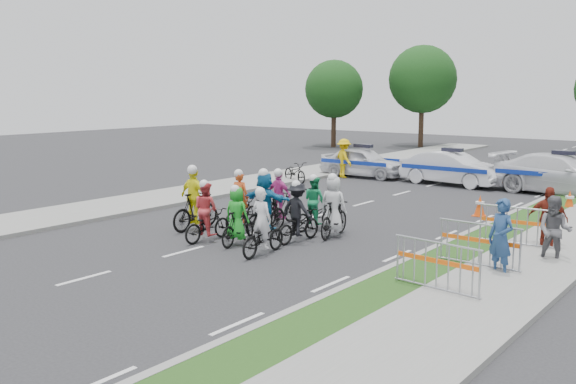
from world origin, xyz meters
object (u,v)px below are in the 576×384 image
Objects in this scene: marshal_hiviz at (344,158)px; barrier_0 at (437,268)px; rider_6 at (241,208)px; rider_3 at (195,205)px; rider_7 at (334,212)px; cone_0 at (480,206)px; barrier_2 at (517,228)px; police_car_2 at (563,175)px; parked_bike at (295,172)px; tree_3 at (423,79)px; rider_4 at (298,218)px; spectator_0 at (501,238)px; police_car_0 at (363,162)px; rider_2 at (207,218)px; rider_8 at (315,209)px; cone_1 at (569,200)px; rider_9 at (280,203)px; rider_5 at (265,207)px; spectator_1 at (555,231)px; spectator_2 at (548,219)px; tree_0 at (334,89)px; rider_0 at (263,232)px; police_car_1 at (452,168)px; rider_1 at (237,221)px; barrier_1 at (479,247)px.

barrier_0 is at bearing 158.36° from marshal_hiviz.
rider_6 is 0.93× the size of barrier_0.
rider_7 is at bearing -156.91° from rider_3.
barrier_0 is at bearing -74.27° from cone_0.
marshal_hiviz reaches higher than barrier_2.
police_car_2 reaches higher than parked_bike.
tree_3 is at bearing -45.83° from marshal_hiviz.
rider_4 is 7.12m from cone_0.
tree_3 reaches higher than spectator_0.
barrier_2 is (10.54, -9.68, -0.15)m from police_car_0.
rider_8 is (1.53, 3.02, -0.01)m from rider_2.
police_car_2 is at bearing 108.63° from cone_1.
rider_9 is 9.21m from parked_bike.
rider_5 is 2.79× the size of cone_0.
spectator_2 is at bearing 107.11° from spectator_1.
spectator_0 is 7.22m from cone_0.
police_car_2 is 22.07m from tree_3.
tree_3 is (-15.70, 26.38, 4.33)m from barrier_2.
rider_4 is 0.93× the size of rider_6.
rider_5 reaches higher than police_car_0.
spectator_2 is at bearing -91.56° from parked_bike.
tree_0 reaches higher than rider_8.
tree_3 is (-15.70, 31.29, 4.33)m from barrier_0.
rider_3 is at bearing -173.33° from police_car_0.
rider_0 is 0.88× the size of barrier_2.
barrier_0 is at bearing 161.67° from rider_4.
rider_4 is 0.31× the size of police_car_2.
tree_0 is at bearing -141.34° from tree_3.
marshal_hiviz is 16.85m from tree_0.
police_car_1 is at bearing 151.27° from cone_1.
marshal_hiviz is 14.25m from barrier_2.
tree_3 reaches higher than barrier_0.
marshal_hiviz is at bearing -59.41° from rider_4.
rider_2 is at bearing 136.42° from marshal_hiviz.
police_car_2 reaches higher than police_car_0.
parked_bike is at bearing -60.65° from rider_0.
cone_0 is at bearing 178.62° from police_car_2.
rider_1 is 0.90× the size of rider_7.
cone_1 is at bearing 92.22° from barrier_1.
tree_3 reaches higher than rider_4.
rider_7 is (2.91, 0.70, 0.12)m from rider_6.
rider_9 is at bearing 14.67° from rider_8.
rider_3 is 1.14× the size of rider_4.
spectator_0 is 0.89× the size of barrier_2.
rider_4 is 1.26m from rider_5.
spectator_2 is 2.97m from barrier_1.
spectator_2 is 30.95m from tree_0.
cone_0 is (4.66, 8.07, -0.31)m from rider_2.
rider_0 is at bearing 73.86° from rider_7.
rider_3 reaches higher than rider_8.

